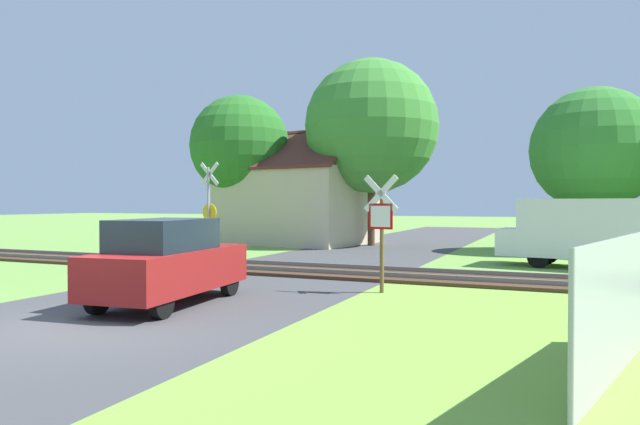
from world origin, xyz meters
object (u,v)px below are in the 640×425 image
at_px(house, 299,203).
at_px(tree_center, 371,127).
at_px(stop_sign_near, 381,224).
at_px(tree_left, 240,146).
at_px(crossing_sign_far, 209,206).
at_px(tree_right, 594,150).
at_px(fence_panel, 617,307).
at_px(mail_truck, 584,230).
at_px(parked_car, 168,262).

distance_m(house, tree_center, 5.52).
xyz_separation_m(stop_sign_near, tree_left, (-11.54, 12.84, 3.47)).
bearing_deg(crossing_sign_far, stop_sign_near, -24.09).
relative_size(house, tree_center, 0.88).
relative_size(tree_left, tree_right, 1.10).
bearing_deg(tree_left, fence_panel, -48.12).
bearing_deg(tree_left, mail_truck, -18.42).
relative_size(stop_sign_near, crossing_sign_far, 0.77).
xyz_separation_m(stop_sign_near, house, (-8.75, 14.17, 0.47)).
distance_m(tree_center, tree_left, 6.94).
xyz_separation_m(crossing_sign_far, parked_car, (4.40, -8.00, -1.10)).
distance_m(tree_center, parked_car, 17.80).
bearing_deg(house, tree_center, 3.40).
bearing_deg(mail_truck, fence_panel, -170.70).
bearing_deg(mail_truck, stop_sign_near, 158.20).
distance_m(crossing_sign_far, tree_left, 9.28).
bearing_deg(mail_truck, house, 72.89).
height_order(tree_center, tree_left, tree_center).
height_order(house, mail_truck, house).
xyz_separation_m(tree_center, fence_panel, (9.22, -18.94, -4.98)).
bearing_deg(crossing_sign_far, tree_left, 120.55).
relative_size(tree_center, parked_car, 2.20).
height_order(tree_center, fence_panel, tree_center).
xyz_separation_m(house, mail_truck, (13.31, -6.69, -0.84)).
bearing_deg(parked_car, tree_right, 57.52).
relative_size(house, mail_truck, 1.56).
distance_m(tree_left, mail_truck, 17.40).
relative_size(tree_left, fence_panel, 1.90).
bearing_deg(tree_center, crossing_sign_far, -110.05).
distance_m(crossing_sign_far, fence_panel, 15.99).
xyz_separation_m(mail_truck, parked_car, (-8.19, -10.65, -0.34)).
bearing_deg(fence_panel, tree_left, 56.93).
bearing_deg(crossing_sign_far, tree_center, 76.84).
bearing_deg(house, tree_right, 6.28).
bearing_deg(tree_center, mail_truck, -34.65).
relative_size(crossing_sign_far, fence_panel, 0.89).
distance_m(house, tree_right, 14.07).
relative_size(tree_right, parked_car, 1.69).
bearing_deg(crossing_sign_far, tree_right, 41.50).
xyz_separation_m(tree_center, tree_right, (9.85, 0.02, -1.48)).
xyz_separation_m(tree_right, mail_truck, (-0.57, -6.43, -3.11)).
xyz_separation_m(tree_left, fence_panel, (16.04, -17.89, -4.23)).
distance_m(house, mail_truck, 14.92).
bearing_deg(house, parked_car, -66.16).
relative_size(stop_sign_near, tree_right, 0.40).
distance_m(crossing_sign_far, tree_right, 16.16).
bearing_deg(tree_center, stop_sign_near, -71.22).
xyz_separation_m(house, tree_center, (4.03, -0.28, 3.75)).
height_order(tree_right, parked_car, tree_right).
bearing_deg(tree_left, house, 25.54).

